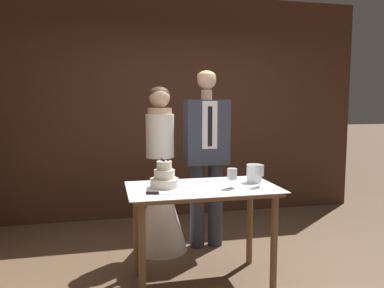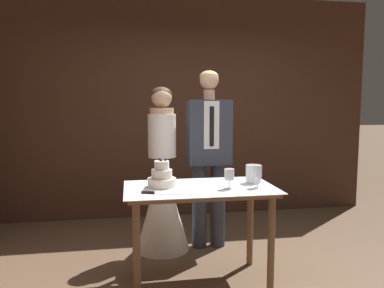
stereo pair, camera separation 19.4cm
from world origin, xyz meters
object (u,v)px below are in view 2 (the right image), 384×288
object	(u,v)px
wine_glass_near	(229,175)
hurricane_candle	(253,174)
bride	(162,191)
groom	(209,151)
tiered_cake	(162,177)
cake_table	(200,201)
wine_glass_middle	(258,172)
cake_knife	(157,193)

from	to	relation	value
wine_glass_near	hurricane_candle	size ratio (longest dim) A/B	1.04
bride	groom	size ratio (longest dim) A/B	0.91
tiered_cake	hurricane_candle	distance (m)	0.79
cake_table	wine_glass_middle	xyz separation A→B (m)	(0.46, -0.10, 0.25)
wine_glass_near	hurricane_candle	world-z (taller)	wine_glass_near
hurricane_candle	bride	xyz separation A→B (m)	(-0.72, 0.68, -0.28)
cake_table	bride	size ratio (longest dim) A/B	0.74
cake_knife	groom	distance (m)	1.14
tiered_cake	groom	size ratio (longest dim) A/B	0.13
hurricane_candle	cake_table	bearing A→B (deg)	-170.79
bride	tiered_cake	bearing A→B (deg)	-95.35
wine_glass_middle	groom	distance (m)	0.89
wine_glass_near	groom	bearing A→B (deg)	88.77
wine_glass_near	wine_glass_middle	bearing A→B (deg)	0.28
cake_table	tiered_cake	world-z (taller)	tiered_cake
hurricane_candle	wine_glass_near	bearing A→B (deg)	-146.03
cake_table	hurricane_candle	world-z (taller)	hurricane_candle
tiered_cake	bride	world-z (taller)	bride
cake_knife	wine_glass_near	size ratio (longest dim) A/B	2.33
cake_table	tiered_cake	size ratio (longest dim) A/B	5.20
wine_glass_near	bride	size ratio (longest dim) A/B	0.10
tiered_cake	cake_knife	bearing A→B (deg)	-104.39
cake_knife	groom	bearing A→B (deg)	74.60
cake_knife	wine_glass_middle	bearing A→B (deg)	23.15
cake_knife	wine_glass_middle	xyz separation A→B (m)	(0.82, 0.08, 0.12)
cake_table	bride	world-z (taller)	bride
hurricane_candle	bride	world-z (taller)	bride
bride	groom	bearing A→B (deg)	-0.08
bride	groom	xyz separation A→B (m)	(0.48, -0.00, 0.40)
tiered_cake	wine_glass_middle	size ratio (longest dim) A/B	1.31
groom	wine_glass_near	bearing A→B (deg)	-91.23
cake_table	bride	xyz separation A→B (m)	(-0.24, 0.76, -0.09)
bride	hurricane_candle	bearing A→B (deg)	-43.49
tiered_cake	wine_glass_middle	distance (m)	0.78
hurricane_candle	wine_glass_middle	bearing A→B (deg)	-97.71
wine_glass_middle	groom	world-z (taller)	groom
tiered_cake	wine_glass_middle	world-z (taller)	tiered_cake
tiered_cake	wine_glass_middle	bearing A→B (deg)	-11.51
groom	tiered_cake	bearing A→B (deg)	-127.72
cake_table	bride	bearing A→B (deg)	107.41
groom	bride	bearing A→B (deg)	179.92
wine_glass_middle	bride	xyz separation A→B (m)	(-0.70, 0.86, -0.33)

